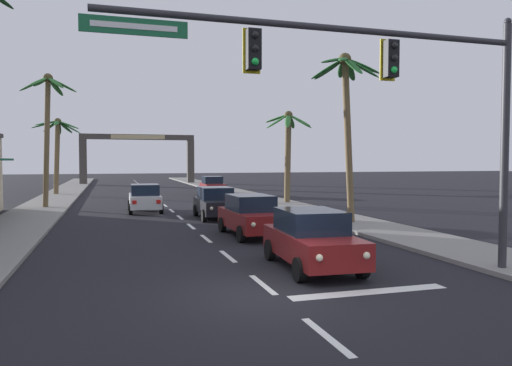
# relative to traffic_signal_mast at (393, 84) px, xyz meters

# --- Properties ---
(ground_plane) EXTENTS (220.00, 220.00, 0.00)m
(ground_plane) POSITION_rel_traffic_signal_mast_xyz_m (-3.25, -0.16, -5.03)
(ground_plane) COLOR black
(sidewalk_right) EXTENTS (3.20, 110.00, 0.14)m
(sidewalk_right) POSITION_rel_traffic_signal_mast_xyz_m (4.55, 19.84, -4.96)
(sidewalk_right) COLOR gray
(sidewalk_right) RESTS_ON ground
(sidewalk_left) EXTENTS (3.20, 110.00, 0.14)m
(sidewalk_left) POSITION_rel_traffic_signal_mast_xyz_m (-11.05, 19.84, -4.96)
(sidewalk_left) COLOR gray
(sidewalk_left) RESTS_ON ground
(lane_markings) EXTENTS (4.28, 88.41, 0.01)m
(lane_markings) POSITION_rel_traffic_signal_mast_xyz_m (-2.84, 20.23, -5.02)
(lane_markings) COLOR silver
(lane_markings) RESTS_ON ground
(traffic_signal_mast) EXTENTS (11.09, 0.41, 6.97)m
(traffic_signal_mast) POSITION_rel_traffic_signal_mast_xyz_m (0.00, 0.00, 0.00)
(traffic_signal_mast) COLOR #2D2D33
(traffic_signal_mast) RESTS_ON ground
(sedan_lead_at_stop_bar) EXTENTS (2.11, 4.51, 1.68)m
(sedan_lead_at_stop_bar) POSITION_rel_traffic_signal_mast_xyz_m (-1.34, 2.00, -4.17)
(sedan_lead_at_stop_bar) COLOR maroon
(sedan_lead_at_stop_bar) RESTS_ON ground
(sedan_third_in_queue) EXTENTS (2.05, 4.49, 1.68)m
(sedan_third_in_queue) POSITION_rel_traffic_signal_mast_xyz_m (-1.33, 8.35, -4.17)
(sedan_third_in_queue) COLOR maroon
(sedan_third_in_queue) RESTS_ON ground
(sedan_fifth_in_queue) EXTENTS (2.02, 4.48, 1.68)m
(sedan_fifth_in_queue) POSITION_rel_traffic_signal_mast_xyz_m (-1.48, 14.70, -4.17)
(sedan_fifth_in_queue) COLOR black
(sedan_fifth_in_queue) RESTS_ON ground
(sedan_oncoming_far) EXTENTS (2.01, 4.48, 1.68)m
(sedan_oncoming_far) POSITION_rel_traffic_signal_mast_xyz_m (-4.89, 19.14, -4.17)
(sedan_oncoming_far) COLOR silver
(sedan_oncoming_far) RESTS_ON ground
(sedan_parked_nearest_kerb) EXTENTS (2.04, 4.49, 1.68)m
(sedan_parked_nearest_kerb) POSITION_rel_traffic_signal_mast_xyz_m (1.99, 32.45, -4.17)
(sedan_parked_nearest_kerb) COLOR maroon
(sedan_parked_nearest_kerb) RESTS_ON ground
(palm_left_third) EXTENTS (3.46, 3.30, 8.62)m
(palm_left_third) POSITION_rel_traffic_signal_mast_xyz_m (-10.64, 22.78, 1.04)
(palm_left_third) COLOR brown
(palm_left_third) RESTS_ON ground
(palm_left_farthest) EXTENTS (4.23, 4.28, 6.89)m
(palm_left_farthest) POSITION_rel_traffic_signal_mast_xyz_m (-11.34, 35.87, -0.21)
(palm_left_farthest) COLOR brown
(palm_left_farthest) RESTS_ON ground
(palm_right_second) EXTENTS (3.47, 3.39, 8.21)m
(palm_right_second) POSITION_rel_traffic_signal_mast_xyz_m (3.97, 10.33, 1.06)
(palm_right_second) COLOR brown
(palm_right_second) RESTS_ON ground
(palm_right_third) EXTENTS (3.58, 3.35, 6.63)m
(palm_right_third) POSITION_rel_traffic_signal_mast_xyz_m (5.29, 21.77, -0.61)
(palm_right_third) COLOR brown
(palm_right_third) RESTS_ON ground
(town_gateway_arch) EXTENTS (14.73, 0.90, 6.56)m
(town_gateway_arch) POSITION_rel_traffic_signal_mast_xyz_m (-3.25, 55.46, -0.76)
(town_gateway_arch) COLOR #423D38
(town_gateway_arch) RESTS_ON ground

